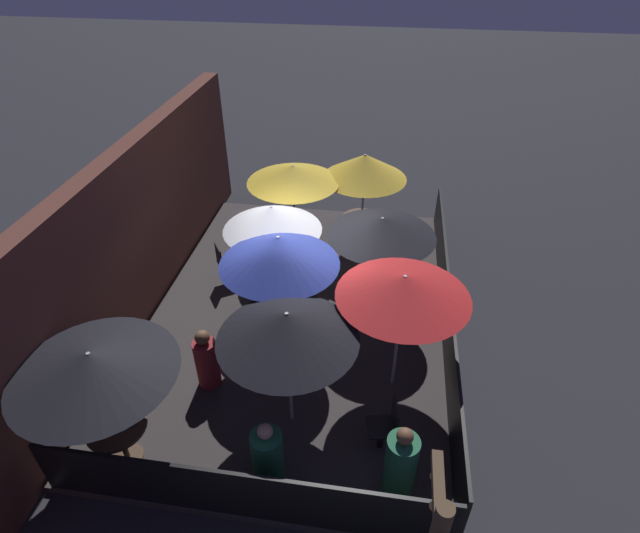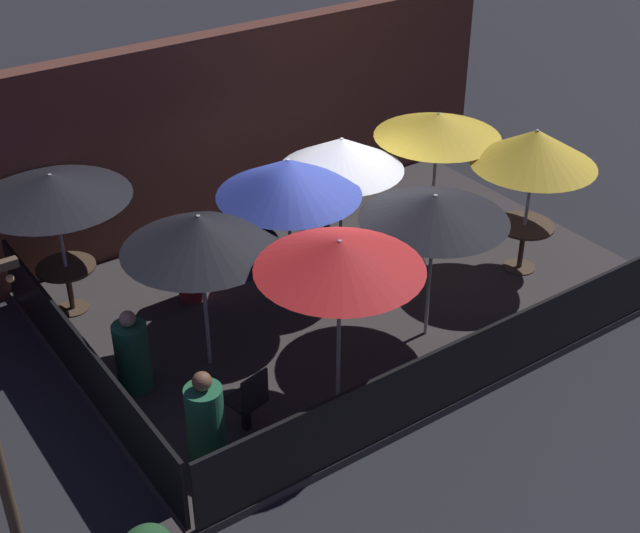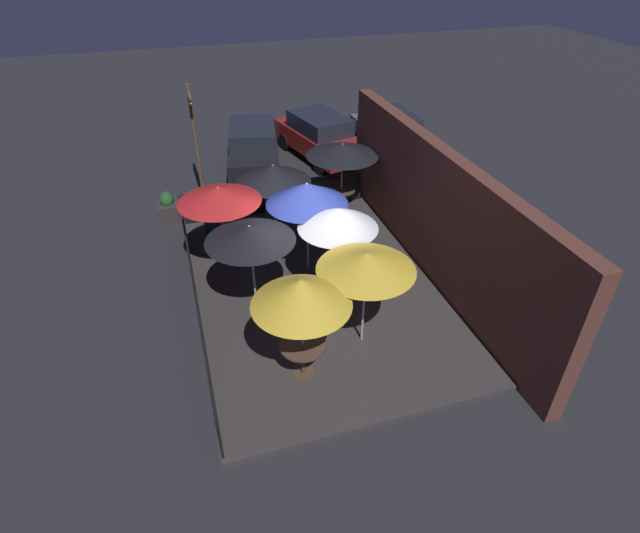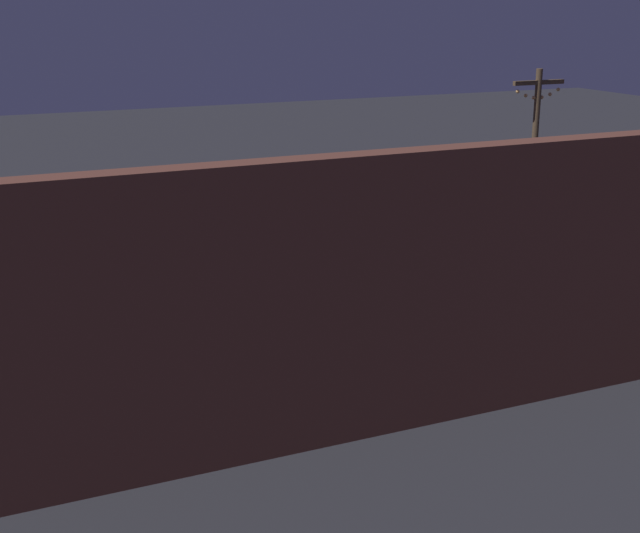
{
  "view_description": "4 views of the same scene",
  "coord_description": "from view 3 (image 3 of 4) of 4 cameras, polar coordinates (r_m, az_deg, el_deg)",
  "views": [
    {
      "loc": [
        -7.34,
        -1.52,
        6.66
      ],
      "look_at": [
        0.35,
        -0.36,
        1.03
      ],
      "focal_mm": 28.0,
      "sensor_mm": 36.0,
      "label": 1
    },
    {
      "loc": [
        -6.72,
        -8.87,
        7.38
      ],
      "look_at": [
        -0.78,
        -0.4,
        1.02
      ],
      "focal_mm": 50.0,
      "sensor_mm": 36.0,
      "label": 2
    },
    {
      "loc": [
        9.28,
        -2.71,
        7.53
      ],
      "look_at": [
        0.41,
        0.02,
        1.03
      ],
      "focal_mm": 28.0,
      "sensor_mm": 36.0,
      "label": 3
    },
    {
      "loc": [
        4.83,
        11.57,
        4.91
      ],
      "look_at": [
        -0.23,
        0.19,
        1.16
      ],
      "focal_mm": 50.0,
      "sensor_mm": 36.0,
      "label": 4
    }
  ],
  "objects": [
    {
      "name": "parked_car_0",
      "position": [
        18.42,
        -7.65,
        13.41
      ],
      "size": [
        4.58,
        2.45,
        1.62
      ],
      "rotation": [
        0.0,
        0.0,
        -0.18
      ],
      "color": "black",
      "rests_on": "ground_plane"
    },
    {
      "name": "patio_umbrella_4",
      "position": [
        10.62,
        -8.03,
        3.77
      ],
      "size": [
        1.95,
        1.95,
        2.15
      ],
      "color": "#B2B2B7",
      "rests_on": "patio_deck"
    },
    {
      "name": "patio_umbrella_7",
      "position": [
        13.21,
        -5.37,
        10.56
      ],
      "size": [
        1.98,
        1.98,
        2.21
      ],
      "color": "#B2B2B7",
      "rests_on": "patio_deck"
    },
    {
      "name": "patio_umbrella_0",
      "position": [
        8.76,
        -2.17,
        -2.97
      ],
      "size": [
        1.84,
        1.84,
        2.3
      ],
      "color": "#B2B2B7",
      "rests_on": "patio_deck"
    },
    {
      "name": "patio_umbrella_3",
      "position": [
        11.03,
        2.09,
        5.53
      ],
      "size": [
        1.82,
        1.82,
        2.23
      ],
      "color": "#B2B2B7",
      "rests_on": "patio_deck"
    },
    {
      "name": "patio_chair_0",
      "position": [
        11.82,
        8.39,
        -1.22
      ],
      "size": [
        0.55,
        0.55,
        0.92
      ],
      "rotation": [
        0.0,
        0.0,
        -0.98
      ],
      "color": "black",
      "rests_on": "patio_deck"
    },
    {
      "name": "fence_side_left",
      "position": [
        15.32,
        -5.09,
        7.93
      ],
      "size": [
        0.05,
        5.48,
        0.95
      ],
      "color": "black",
      "rests_on": "patio_deck"
    },
    {
      "name": "light_post",
      "position": [
        15.91,
        -14.05,
        13.9
      ],
      "size": [
        1.1,
        0.12,
        3.68
      ],
      "color": "brown",
      "rests_on": "ground_plane"
    },
    {
      "name": "patron_2",
      "position": [
        14.47,
        -12.31,
        5.97
      ],
      "size": [
        0.49,
        0.49,
        1.31
      ],
      "rotation": [
        0.0,
        0.0,
        4.86
      ],
      "color": "#236642",
      "rests_on": "patio_deck"
    },
    {
      "name": "planter_box",
      "position": [
        15.75,
        -16.95,
        6.46
      ],
      "size": [
        0.82,
        0.58,
        0.91
      ],
      "color": "#332D2D",
      "rests_on": "ground_plane"
    },
    {
      "name": "dining_table_1",
      "position": [
        15.24,
        2.44,
        8.3
      ],
      "size": [
        0.83,
        0.83,
        0.73
      ],
      "color": "#4C3828",
      "rests_on": "patio_deck"
    },
    {
      "name": "patio_umbrella_6",
      "position": [
        11.85,
        -1.5,
        8.32
      ],
      "size": [
        1.97,
        1.97,
        2.35
      ],
      "color": "#B2B2B7",
      "rests_on": "patio_deck"
    },
    {
      "name": "patio_umbrella_5",
      "position": [
        12.1,
        -11.5,
        8.07
      ],
      "size": [
        2.01,
        2.01,
        2.26
      ],
      "color": "#B2B2B7",
      "rests_on": "patio_deck"
    },
    {
      "name": "ground_plane",
      "position": [
        12.26,
        -0.65,
        -2.92
      ],
      "size": [
        60.0,
        60.0,
        0.0
      ],
      "primitive_type": "plane",
      "color": "#26262B"
    },
    {
      "name": "patio_chair_1",
      "position": [
        13.94,
        -11.11,
        4.51
      ],
      "size": [
        0.47,
        0.47,
        0.91
      ],
      "rotation": [
        0.0,
        0.0,
        1.77
      ],
      "color": "black",
      "rests_on": "patio_deck"
    },
    {
      "name": "dining_table_0",
      "position": [
        9.7,
        -1.99,
        -9.58
      ],
      "size": [
        0.9,
        0.9,
        0.76
      ],
      "color": "#4C3828",
      "rests_on": "patio_deck"
    },
    {
      "name": "patio_umbrella_2",
      "position": [
        9.59,
        5.33,
        0.57
      ],
      "size": [
        1.96,
        1.96,
        2.21
      ],
      "color": "#B2B2B7",
      "rests_on": "patio_deck"
    },
    {
      "name": "patio_deck",
      "position": [
        12.22,
        -0.65,
        -2.69
      ],
      "size": [
        8.3,
        5.68,
        0.12
      ],
      "color": "#383333",
      "rests_on": "ground_plane"
    },
    {
      "name": "patron_0",
      "position": [
        14.77,
        -5.45,
        6.91
      ],
      "size": [
        0.59,
        0.59,
        1.14
      ],
      "rotation": [
        0.0,
        0.0,
        3.64
      ],
      "color": "#236642",
      "rests_on": "patio_deck"
    },
    {
      "name": "patron_1",
      "position": [
        13.77,
        1.63,
        4.92
      ],
      "size": [
        0.51,
        0.51,
        1.16
      ],
      "rotation": [
        0.0,
        0.0,
        5.8
      ],
      "color": "maroon",
      "rests_on": "patio_deck"
    },
    {
      "name": "fence_front",
      "position": [
        11.59,
        -14.05,
        -3.0
      ],
      "size": [
        8.1,
        0.05,
        0.95
      ],
      "color": "black",
      "rests_on": "patio_deck"
    },
    {
      "name": "parked_car_2",
      "position": [
        19.7,
        7.97,
        14.83
      ],
      "size": [
        4.17,
        1.8,
        1.62
      ],
      "rotation": [
        0.0,
        0.0,
        0.0
      ],
      "color": "#5B5B60",
      "rests_on": "ground_plane"
    },
    {
      "name": "building_wall",
      "position": [
        12.41,
        13.08,
        5.8
      ],
      "size": [
        9.9,
        0.36,
        3.32
      ],
      "color": "brown",
      "rests_on": "ground_plane"
    },
    {
      "name": "parked_car_1",
      "position": [
        19.31,
        -0.03,
        14.74
      ],
      "size": [
        4.56,
        2.66,
        1.62
      ],
      "rotation": [
        0.0,
        0.0,
        0.24
      ],
      "color": "maroon",
      "rests_on": "ground_plane"
    },
    {
      "name": "patio_umbrella_1",
      "position": [
        14.66,
        2.58,
        13.18
      ],
      "size": [
        2.11,
        2.11,
        2.15
      ],
      "color": "#B2B2B7",
      "rests_on": "patio_deck"
    }
  ]
}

